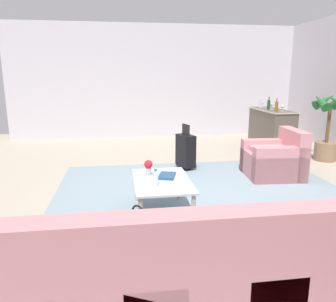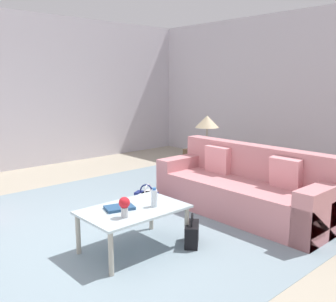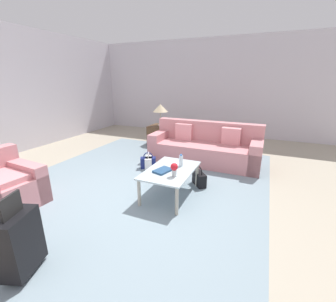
{
  "view_description": "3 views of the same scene",
  "coord_description": "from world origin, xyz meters",
  "px_view_note": "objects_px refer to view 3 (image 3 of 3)",
  "views": [
    {
      "loc": [
        4.28,
        -0.98,
        1.74
      ],
      "look_at": [
        -0.05,
        -0.36,
        0.72
      ],
      "focal_mm": 35.0,
      "sensor_mm": 36.0,
      "label": 1
    },
    {
      "loc": [
        -1.83,
        -3.49,
        1.76
      ],
      "look_at": [
        0.94,
        -0.44,
        0.99
      ],
      "focal_mm": 40.0,
      "sensor_mm": 36.0,
      "label": 2
    },
    {
      "loc": [
        -2.65,
        -1.78,
        1.82
      ],
      "look_at": [
        0.31,
        -0.49,
        0.79
      ],
      "focal_mm": 24.0,
      "sensor_mm": 36.0,
      "label": 3
    }
  ],
  "objects_px": {
    "side_table": "(161,134)",
    "handbag_white": "(149,162)",
    "suitcase_black": "(20,242)",
    "handbag_black": "(199,179)",
    "coffee_table": "(171,173)",
    "coffee_table_book": "(163,170)",
    "handbag_navy": "(148,162)",
    "water_bottle": "(181,161)",
    "flower_vase": "(174,168)",
    "table_lamp": "(160,108)",
    "couch": "(205,149)",
    "armchair": "(1,188)"
  },
  "relations": [
    {
      "from": "couch",
      "to": "armchair",
      "type": "distance_m",
      "value": 3.83
    },
    {
      "from": "handbag_black",
      "to": "handbag_white",
      "type": "bearing_deg",
      "value": 72.58
    },
    {
      "from": "couch",
      "to": "table_lamp",
      "type": "distance_m",
      "value": 2.02
    },
    {
      "from": "suitcase_black",
      "to": "handbag_black",
      "type": "height_order",
      "value": "suitcase_black"
    },
    {
      "from": "table_lamp",
      "to": "handbag_white",
      "type": "bearing_deg",
      "value": -162.16
    },
    {
      "from": "armchair",
      "to": "coffee_table",
      "type": "relative_size",
      "value": 0.89
    },
    {
      "from": "armchair",
      "to": "suitcase_black",
      "type": "bearing_deg",
      "value": -115.67
    },
    {
      "from": "handbag_black",
      "to": "water_bottle",
      "type": "bearing_deg",
      "value": 145.42
    },
    {
      "from": "coffee_table",
      "to": "water_bottle",
      "type": "height_order",
      "value": "water_bottle"
    },
    {
      "from": "coffee_table",
      "to": "armchair",
      "type": "bearing_deg",
      "value": 120.89
    },
    {
      "from": "suitcase_black",
      "to": "handbag_black",
      "type": "distance_m",
      "value": 2.75
    },
    {
      "from": "coffee_table",
      "to": "table_lamp",
      "type": "height_order",
      "value": "table_lamp"
    },
    {
      "from": "handbag_white",
      "to": "handbag_navy",
      "type": "bearing_deg",
      "value": 171.83
    },
    {
      "from": "side_table",
      "to": "handbag_white",
      "type": "bearing_deg",
      "value": -162.16
    },
    {
      "from": "water_bottle",
      "to": "side_table",
      "type": "xyz_separation_m",
      "value": [
        2.6,
        1.6,
        -0.28
      ]
    },
    {
      "from": "coffee_table_book",
      "to": "flower_vase",
      "type": "distance_m",
      "value": 0.27
    },
    {
      "from": "couch",
      "to": "handbag_white",
      "type": "bearing_deg",
      "value": 131.28
    },
    {
      "from": "couch",
      "to": "handbag_navy",
      "type": "xyz_separation_m",
      "value": [
        -0.9,
        1.0,
        -0.18
      ]
    },
    {
      "from": "coffee_table",
      "to": "coffee_table_book",
      "type": "distance_m",
      "value": 0.16
    },
    {
      "from": "coffee_table_book",
      "to": "handbag_black",
      "type": "bearing_deg",
      "value": -15.91
    },
    {
      "from": "suitcase_black",
      "to": "handbag_navy",
      "type": "bearing_deg",
      "value": 3.91
    },
    {
      "from": "couch",
      "to": "handbag_navy",
      "type": "height_order",
      "value": "couch"
    },
    {
      "from": "handbag_navy",
      "to": "handbag_black",
      "type": "xyz_separation_m",
      "value": [
        -0.36,
        -1.23,
        0.0
      ]
    },
    {
      "from": "flower_vase",
      "to": "table_lamp",
      "type": "bearing_deg",
      "value": 28.65
    },
    {
      "from": "flower_vase",
      "to": "side_table",
      "type": "height_order",
      "value": "flower_vase"
    },
    {
      "from": "water_bottle",
      "to": "handbag_white",
      "type": "height_order",
      "value": "water_bottle"
    },
    {
      "from": "armchair",
      "to": "coffee_table_book",
      "type": "distance_m",
      "value": 2.4
    },
    {
      "from": "couch",
      "to": "handbag_navy",
      "type": "bearing_deg",
      "value": 131.89
    },
    {
      "from": "side_table",
      "to": "handbag_white",
      "type": "xyz_separation_m",
      "value": [
        -1.88,
        -0.6,
        -0.14
      ]
    },
    {
      "from": "armchair",
      "to": "table_lamp",
      "type": "distance_m",
      "value": 4.21
    },
    {
      "from": "coffee_table",
      "to": "handbag_black",
      "type": "bearing_deg",
      "value": -31.74
    },
    {
      "from": "coffee_table",
      "to": "suitcase_black",
      "type": "bearing_deg",
      "value": 160.71
    },
    {
      "from": "couch",
      "to": "side_table",
      "type": "xyz_separation_m",
      "value": [
        1.01,
        1.6,
        -0.04
      ]
    },
    {
      "from": "water_bottle",
      "to": "handbag_navy",
      "type": "bearing_deg",
      "value": 55.01
    },
    {
      "from": "coffee_table_book",
      "to": "handbag_white",
      "type": "relative_size",
      "value": 0.81
    },
    {
      "from": "flower_vase",
      "to": "handbag_white",
      "type": "height_order",
      "value": "flower_vase"
    },
    {
      "from": "coffee_table_book",
      "to": "suitcase_black",
      "type": "bearing_deg",
      "value": 177.94
    },
    {
      "from": "coffee_table",
      "to": "handbag_black",
      "type": "distance_m",
      "value": 0.69
    },
    {
      "from": "coffee_table",
      "to": "coffee_table_book",
      "type": "relative_size",
      "value": 3.7
    },
    {
      "from": "water_bottle",
      "to": "coffee_table_book",
      "type": "bearing_deg",
      "value": 150.64
    },
    {
      "from": "side_table",
      "to": "handbag_white",
      "type": "distance_m",
      "value": 1.98
    },
    {
      "from": "water_bottle",
      "to": "handbag_navy",
      "type": "xyz_separation_m",
      "value": [
        0.7,
        1.0,
        -0.42
      ]
    },
    {
      "from": "coffee_table_book",
      "to": "handbag_black",
      "type": "relative_size",
      "value": 0.81
    },
    {
      "from": "handbag_black",
      "to": "handbag_white",
      "type": "distance_m",
      "value": 1.29
    },
    {
      "from": "coffee_table_book",
      "to": "flower_vase",
      "type": "bearing_deg",
      "value": -97.31
    },
    {
      "from": "side_table",
      "to": "armchair",
      "type": "bearing_deg",
      "value": 170.76
    },
    {
      "from": "side_table",
      "to": "table_lamp",
      "type": "relative_size",
      "value": 1.0
    },
    {
      "from": "water_bottle",
      "to": "handbag_white",
      "type": "bearing_deg",
      "value": 54.1
    },
    {
      "from": "handbag_navy",
      "to": "suitcase_black",
      "type": "bearing_deg",
      "value": -176.09
    },
    {
      "from": "coffee_table",
      "to": "coffee_table_book",
      "type": "height_order",
      "value": "coffee_table_book"
    }
  ]
}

